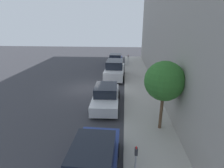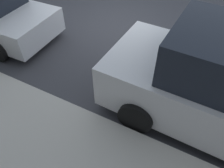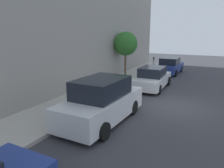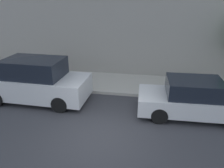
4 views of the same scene
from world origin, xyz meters
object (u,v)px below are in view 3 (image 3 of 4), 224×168
(parked_suv_third, at_px, (102,102))
(parked_sedan_nearest, at_px, (170,66))
(parking_meter_near, at_px, (154,62))
(parked_sedan_second, at_px, (152,78))
(street_tree, at_px, (126,44))

(parked_suv_third, bearing_deg, parked_sedan_nearest, -90.26)
(parked_sedan_nearest, bearing_deg, parking_meter_near, 3.49)
(parked_sedan_second, relative_size, parked_suv_third, 0.94)
(parked_sedan_nearest, xyz_separation_m, parked_sedan_second, (-0.19, 6.52, -0.00))
(parked_sedan_nearest, relative_size, parked_sedan_second, 1.00)
(parked_sedan_nearest, relative_size, street_tree, 1.18)
(parked_sedan_second, height_order, parked_suv_third, parked_suv_third)
(parked_suv_third, relative_size, street_tree, 1.26)
(parked_suv_third, distance_m, parking_meter_near, 13.45)
(parked_suv_third, xyz_separation_m, parking_meter_near, (1.55, -13.36, 0.08))
(parked_sedan_nearest, distance_m, parking_meter_near, 1.64)
(parking_meter_near, distance_m, street_tree, 4.29)
(parked_sedan_second, bearing_deg, parking_meter_near, -74.35)
(parked_sedan_nearest, distance_m, parked_sedan_second, 6.52)
(parked_sedan_second, distance_m, parked_suv_third, 6.95)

